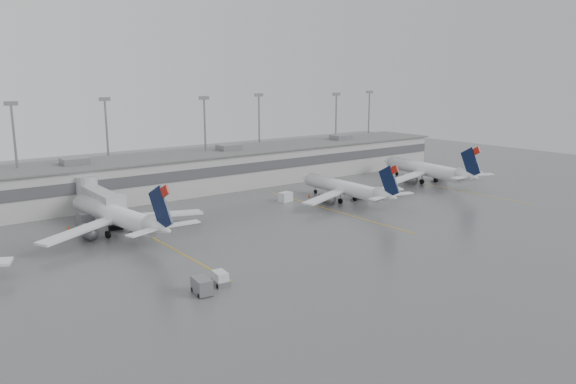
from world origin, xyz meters
TOP-DOWN VIEW (x-y plane):
  - ground at (0.00, 0.00)m, footprint 260.00×260.00m
  - terminal at (-0.01, 57.98)m, footprint 152.00×17.00m
  - light_masts at (0.00, 63.75)m, footprint 142.40×8.00m
  - jet_bridge_right at (-20.50, 45.72)m, footprint 4.00×17.20m
  - stand_markings at (-0.00, 24.00)m, footprint 105.25×40.00m
  - jet_mid_left at (-21.14, 32.80)m, footprint 28.21×31.82m
  - jet_mid_right at (24.44, 28.03)m, footprint 25.82×28.93m
  - jet_far_right at (53.91, 31.42)m, footprint 28.42×32.04m
  - baggage_tug at (-19.28, 3.62)m, footprint 1.99×2.82m
  - baggage_cart at (-22.48, 2.42)m, footprint 2.06×3.19m
  - gse_uld_b at (-12.62, 36.66)m, footprint 2.55×2.02m
  - gse_uld_c at (14.86, 35.82)m, footprint 2.98×2.26m
  - gse_loader at (-23.58, 41.82)m, footprint 2.39×3.70m
  - cone_b at (-26.83, 40.87)m, footprint 0.42×0.42m
  - cone_c at (21.34, 36.11)m, footprint 0.49×0.49m
  - cone_d at (43.49, 35.57)m, footprint 0.41×0.41m

SIDE VIEW (x-z plane):
  - ground at x=0.00m, z-range 0.00..0.00m
  - stand_markings at x=0.00m, z-range 0.00..0.01m
  - cone_d at x=43.49m, z-range 0.00..0.65m
  - cone_b at x=-26.83m, z-range 0.00..0.67m
  - cone_c at x=21.34m, z-range 0.00..0.78m
  - baggage_tug at x=-19.28m, z-range -0.19..1.52m
  - gse_uld_b at x=-12.62m, z-range 0.00..1.58m
  - gse_uld_c at x=14.86m, z-range 0.00..1.90m
  - baggage_cart at x=-22.48m, z-range 0.04..1.98m
  - gse_loader at x=-23.58m, z-range 0.00..2.27m
  - jet_mid_right at x=24.44m, z-range -1.77..7.59m
  - jet_mid_left at x=-21.14m, z-range -1.95..8.37m
  - jet_far_right at x=53.91m, z-range -1.97..8.43m
  - jet_bridge_right at x=-20.50m, z-range 0.37..7.37m
  - terminal at x=-0.01m, z-range -0.55..8.90m
  - light_masts at x=0.00m, z-range 1.73..22.33m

